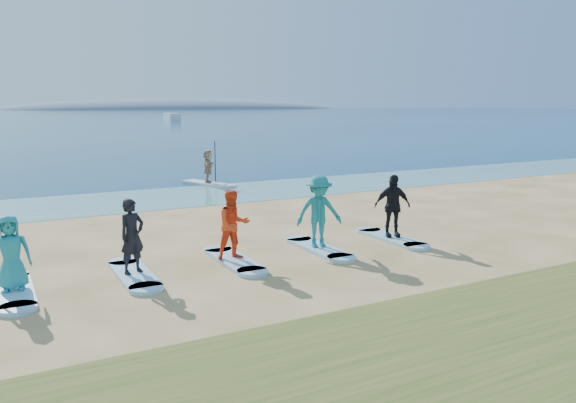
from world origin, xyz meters
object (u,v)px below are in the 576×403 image
surfboard_0 (14,292)px  student_0 (11,253)px  surfboard_4 (391,238)px  student_2 (233,225)px  surfboard_3 (319,248)px  surfboard_1 (134,275)px  boat_offshore_b (172,121)px  paddleboard (208,184)px  student_3 (319,211)px  paddleboarder (208,166)px  student_4 (392,206)px  student_1 (132,236)px  surfboard_2 (234,260)px

surfboard_0 → student_0: student_0 is taller
surfboard_4 → student_2: bearing=180.0°
student_2 → surfboard_3: student_2 is taller
surfboard_1 → boat_offshore_b: bearing=72.8°
student_0 → surfboard_1: 2.48m
paddleboard → student_2: (-3.89, -12.19, 0.85)m
paddleboard → student_3: size_ratio=1.63×
student_0 → surfboard_4: size_ratio=0.68×
student_3 → paddleboarder: bearing=95.5°
student_2 → student_4: bearing=2.0°
student_4 → boat_offshore_b: bearing=96.0°
surfboard_1 → student_2: 2.50m
student_1 → student_4: student_4 is taller
boat_offshore_b → student_0: student_0 is taller
boat_offshore_b → student_1: 106.24m
student_1 → student_3: student_3 is taller
boat_offshore_b → surfboard_1: 106.23m
surfboard_3 → surfboard_4: size_ratio=1.00×
paddleboard → surfboard_4: bearing=-106.8°
surfboard_3 → student_3: size_ratio=1.20×
surfboard_2 → paddleboarder: bearing=72.3°
student_1 → surfboard_4: 7.10m
surfboard_0 → surfboard_2: same height
student_2 → surfboard_3: 2.50m
student_1 → surfboard_3: bearing=-24.1°
paddleboard → surfboard_4: paddleboard is taller
paddleboard → surfboard_0: bearing=-145.7°
surfboard_2 → boat_offshore_b: bearing=74.0°
paddleboarder → boat_offshore_b: paddleboarder is taller
surfboard_2 → surfboard_4: 4.70m
surfboard_0 → surfboard_1: 2.35m
boat_offshore_b → surfboard_3: bearing=-103.2°
surfboard_1 → surfboard_3: bearing=0.0°
surfboard_4 → student_4: bearing=0.0°
surfboard_1 → student_4: (7.04, 0.00, 0.90)m
paddleboarder → student_1: 13.69m
boat_offshore_b → student_2: 105.57m
boat_offshore_b → surfboard_3: size_ratio=2.46×
surfboard_4 → student_4: size_ratio=1.28×
student_2 → surfboard_3: bearing=2.0°
paddleboard → boat_offshore_b: boat_offshore_b is taller
surfboard_0 → student_3: bearing=0.0°
surfboard_0 → paddleboard: bearing=54.9°
paddleboarder → paddleboard: bearing=0.0°
surfboard_4 → student_0: bearing=180.0°
surfboard_3 → student_4: bearing=0.0°
paddleboard → paddleboarder: (0.00, 0.00, 0.81)m
surfboard_4 → paddleboard: bearing=93.8°
student_4 → student_1: bearing=-160.4°
boat_offshore_b → surfboard_0: (-33.81, -101.47, 0.04)m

